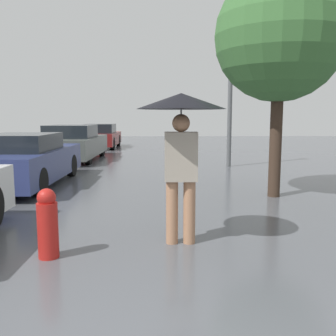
% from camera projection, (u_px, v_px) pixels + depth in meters
% --- Properties ---
extents(pedestrian, '(1.10, 1.10, 1.90)m').
position_uv_depth(pedestrian, '(181.00, 124.00, 4.60)').
color(pedestrian, '#9E7051').
rests_on(pedestrian, ground_plane).
extents(parked_car_second, '(1.69, 4.21, 1.22)m').
position_uv_depth(parked_car_second, '(25.00, 161.00, 8.82)').
color(parked_car_second, navy).
rests_on(parked_car_second, ground_plane).
extents(parked_car_third, '(1.87, 4.57, 1.31)m').
position_uv_depth(parked_car_third, '(73.00, 143.00, 14.03)').
color(parked_car_third, '#4C514C').
rests_on(parked_car_third, ground_plane).
extents(parked_car_farthest, '(1.69, 3.81, 1.24)m').
position_uv_depth(parked_car_farthest, '(101.00, 137.00, 19.53)').
color(parked_car_farthest, maroon).
rests_on(parked_car_farthest, ground_plane).
extents(tree, '(2.52, 2.52, 4.41)m').
position_uv_depth(tree, '(280.00, 37.00, 7.20)').
color(tree, '#38281E').
rests_on(tree, ground_plane).
extents(street_lamp, '(0.35, 0.35, 4.66)m').
position_uv_depth(street_lamp, '(231.00, 74.00, 11.82)').
color(street_lamp, '#515456').
rests_on(street_lamp, ground_plane).
extents(fire_hydrant, '(0.23, 0.23, 0.81)m').
position_uv_depth(fire_hydrant, '(48.00, 224.00, 4.26)').
color(fire_hydrant, '#B21E19').
rests_on(fire_hydrant, ground_plane).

